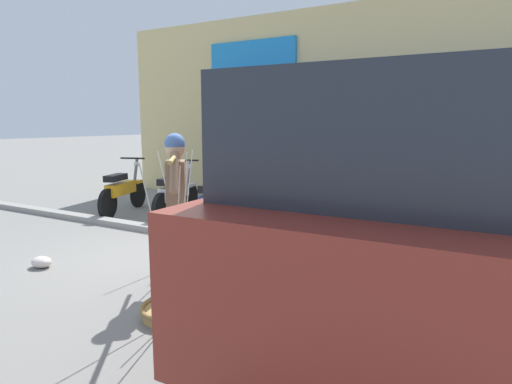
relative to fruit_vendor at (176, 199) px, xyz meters
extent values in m
plane|color=gray|center=(-0.60, 0.97, -0.98)|extent=(90.00, 90.00, 0.00)
cube|color=gray|center=(-0.60, 1.67, -0.93)|extent=(20.00, 0.24, 0.10)
cylinder|color=black|center=(0.05, -0.07, -0.55)|extent=(0.15, 0.15, 0.86)
cylinder|color=black|center=(-0.05, 0.07, -0.55)|extent=(0.15, 0.15, 0.86)
cube|color=#84664C|center=(0.00, 0.00, 0.15)|extent=(0.36, 0.39, 0.54)
sphere|color=#E0B78E|center=(0.00, 0.00, 0.56)|extent=(0.21, 0.21, 0.21)
sphere|color=#4C70B2|center=(0.00, 0.00, 0.61)|extent=(0.22, 0.22, 0.22)
cylinder|color=#84664C|center=(0.14, -0.19, 0.32)|extent=(0.27, 0.32, 0.43)
cylinder|color=#84664C|center=(-0.14, 0.19, 0.32)|extent=(0.27, 0.32, 0.43)
cylinder|color=tan|center=(0.00, 0.00, 0.47)|extent=(1.02, 1.34, 0.04)
cylinder|color=#B2894C|center=(0.49, -0.66, -0.93)|extent=(0.59, 0.59, 0.09)
torus|color=olive|center=(0.49, -0.66, -0.88)|extent=(0.64, 0.64, 0.05)
sphere|color=#B4211C|center=(0.50, -0.66, -0.85)|extent=(0.08, 0.08, 0.08)
sphere|color=red|center=(0.45, -0.55, -0.85)|extent=(0.08, 0.08, 0.08)
sphere|color=gold|center=(0.44, -0.66, -0.85)|extent=(0.08, 0.08, 0.08)
sphere|color=red|center=(0.60, -0.77, -0.85)|extent=(0.08, 0.08, 0.08)
sphere|color=#6FAC41|center=(0.43, -0.76, -0.79)|extent=(0.09, 0.09, 0.09)
cylinder|color=silver|center=(0.49, -0.52, -0.21)|extent=(0.01, 0.28, 1.36)
cylinder|color=silver|center=(0.37, -0.73, -0.21)|extent=(0.25, 0.15, 1.36)
cylinder|color=silver|center=(0.61, -0.73, -0.21)|extent=(0.25, 0.15, 1.36)
cylinder|color=#B2894C|center=(-0.49, 0.66, -0.93)|extent=(0.59, 0.59, 0.09)
torus|color=olive|center=(-0.49, 0.66, -0.88)|extent=(0.64, 0.64, 0.05)
sphere|color=red|center=(-0.58, 0.58, -0.84)|extent=(0.10, 0.10, 0.10)
sphere|color=red|center=(-0.51, 0.68, -0.85)|extent=(0.08, 0.08, 0.08)
sphere|color=yellow|center=(-0.50, 0.69, -0.84)|extent=(0.09, 0.09, 0.09)
sphere|color=gold|center=(-0.37, 0.66, -0.85)|extent=(0.08, 0.08, 0.08)
sphere|color=yellow|center=(-0.54, 0.62, -0.84)|extent=(0.09, 0.09, 0.09)
sphere|color=yellow|center=(-0.34, 0.78, -0.84)|extent=(0.09, 0.09, 0.09)
cylinder|color=silver|center=(-0.49, 0.79, -0.21)|extent=(0.01, 0.28, 1.36)
cylinder|color=silver|center=(-0.61, 0.59, -0.21)|extent=(0.25, 0.15, 1.36)
cylinder|color=silver|center=(-0.37, 0.59, -0.21)|extent=(0.25, 0.15, 1.36)
cylinder|color=black|center=(-3.74, 3.16, -0.69)|extent=(0.26, 0.58, 0.58)
cylinder|color=black|center=(-3.35, 1.98, -0.69)|extent=(0.26, 0.58, 0.58)
cube|color=orange|center=(-3.74, 3.16, -0.43)|extent=(0.22, 0.31, 0.06)
cube|color=orange|center=(-3.52, 2.48, -0.47)|extent=(0.47, 0.92, 0.24)
cube|color=black|center=(-3.46, 2.30, -0.23)|extent=(0.38, 0.60, 0.12)
cylinder|color=slate|center=(-3.71, 3.06, -0.30)|extent=(0.15, 0.30, 0.76)
cylinder|color=black|center=(-3.68, 2.99, 0.09)|extent=(0.52, 0.20, 0.04)
sphere|color=silver|center=(-3.74, 3.14, -0.05)|extent=(0.11, 0.11, 0.11)
cylinder|color=black|center=(-2.46, 3.34, -0.69)|extent=(0.22, 0.58, 0.58)
cylinder|color=black|center=(-2.16, 2.13, -0.69)|extent=(0.22, 0.58, 0.58)
cube|color=silver|center=(-2.46, 3.34, -0.43)|extent=(0.20, 0.31, 0.06)
cube|color=silver|center=(-2.29, 2.64, -0.47)|extent=(0.41, 0.92, 0.24)
cube|color=black|center=(-2.24, 2.46, -0.23)|extent=(0.35, 0.60, 0.12)
cylinder|color=slate|center=(-2.44, 3.24, -0.30)|extent=(0.13, 0.30, 0.76)
cylinder|color=black|center=(-2.42, 3.16, 0.09)|extent=(0.53, 0.16, 0.04)
sphere|color=silver|center=(-2.45, 3.32, -0.05)|extent=(0.11, 0.11, 0.11)
cylinder|color=black|center=(-1.31, 3.04, -0.69)|extent=(0.21, 0.58, 0.58)
cylinder|color=black|center=(-1.02, 1.83, -0.69)|extent=(0.21, 0.58, 0.58)
cube|color=navy|center=(-1.31, 3.04, -0.43)|extent=(0.20, 0.30, 0.06)
cube|color=navy|center=(-1.14, 2.34, -0.47)|extent=(0.40, 0.92, 0.24)
cube|color=black|center=(-1.10, 2.16, -0.23)|extent=(0.34, 0.60, 0.12)
cylinder|color=slate|center=(-1.29, 2.94, -0.30)|extent=(0.13, 0.30, 0.76)
cylinder|color=black|center=(-1.27, 2.86, 0.09)|extent=(0.53, 0.16, 0.04)
sphere|color=silver|center=(-1.31, 3.02, -0.05)|extent=(0.11, 0.11, 0.11)
cylinder|color=black|center=(0.02, 3.15, -0.69)|extent=(0.12, 0.58, 0.58)
cylinder|color=black|center=(0.10, 1.91, -0.69)|extent=(0.12, 0.58, 0.58)
cube|color=black|center=(0.02, 3.15, -0.43)|extent=(0.16, 0.29, 0.06)
cube|color=black|center=(0.06, 2.43, -0.47)|extent=(0.26, 0.91, 0.24)
cube|color=black|center=(0.08, 2.25, -0.23)|extent=(0.26, 0.57, 0.12)
cylinder|color=slate|center=(0.02, 3.05, -0.30)|extent=(0.08, 0.30, 0.76)
cylinder|color=black|center=(0.03, 2.97, 0.09)|extent=(0.54, 0.07, 0.04)
sphere|color=silver|center=(0.02, 3.13, -0.05)|extent=(0.11, 0.11, 0.11)
cube|color=maroon|center=(2.39, 0.39, -0.12)|extent=(1.97, 4.73, 0.96)
cube|color=#282D38|center=(2.39, 0.24, 0.74)|extent=(1.77, 3.69, 0.76)
cube|color=black|center=(2.35, 2.80, -0.30)|extent=(1.62, 0.12, 0.44)
cylinder|color=black|center=(1.42, 1.83, -0.60)|extent=(0.27, 0.76, 0.76)
cylinder|color=black|center=(1.46, -1.08, -0.60)|extent=(0.27, 0.76, 0.76)
cube|color=silver|center=(2.35, 2.76, -0.48)|extent=(0.44, 0.02, 0.12)
cube|color=#DBC684|center=(0.81, 7.81, 1.12)|extent=(13.00, 5.00, 4.20)
cube|color=#334CA3|center=(0.81, 4.81, 1.52)|extent=(7.15, 1.00, 0.16)
cube|color=#1E84D1|center=(-2.12, 5.26, 2.22)|extent=(2.20, 0.08, 0.90)
cube|color=black|center=(2.76, 5.29, 0.02)|extent=(1.10, 0.06, 2.00)
ellipsoid|color=silver|center=(-1.89, -0.39, -0.91)|extent=(0.28, 0.22, 0.14)
camera|label=1|loc=(3.09, -3.65, 0.83)|focal=30.70mm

